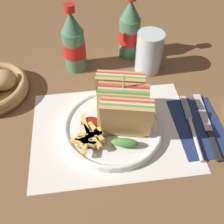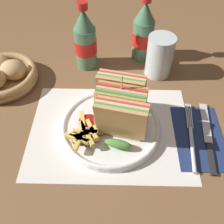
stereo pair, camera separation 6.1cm
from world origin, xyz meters
The scene contains 12 objects.
ground_plane centered at (0.00, 0.00, 0.00)m, with size 4.00×4.00×0.00m, color brown.
placemat centered at (-0.01, -0.01, 0.00)m, with size 0.38×0.28×0.00m.
plate_main centered at (-0.01, -0.01, 0.01)m, with size 0.24×0.24×0.02m.
club_sandwich centered at (0.01, 0.00, 0.07)m, with size 0.12×0.18×0.14m.
fries_pile centered at (-0.07, -0.05, 0.03)m, with size 0.10×0.11×0.02m.
ketchup_blob centered at (-0.06, -0.01, 0.03)m, with size 0.04×0.04×0.02m.
napkin centered at (0.19, -0.03, 0.00)m, with size 0.11×0.18×0.00m.
fork centered at (0.17, -0.05, 0.01)m, with size 0.03×0.20×0.01m.
knife centered at (0.21, -0.03, 0.01)m, with size 0.03×0.20×0.00m.
coke_bottle_near centered at (-0.09, 0.24, 0.08)m, with size 0.06×0.06×0.19m.
coke_bottle_far centered at (0.08, 0.28, 0.08)m, with size 0.06×0.06×0.19m.
glass_near centered at (0.12, 0.20, 0.06)m, with size 0.07×0.07×0.12m.
Camera 1 is at (-0.06, -0.39, 0.50)m, focal length 42.00 mm.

